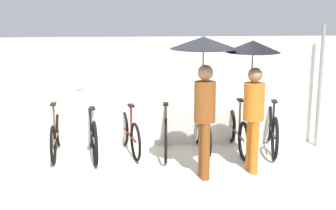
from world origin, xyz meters
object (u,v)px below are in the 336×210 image
object	(u,v)px
parked_bicycle_2	(129,133)
parked_bicycle_6	(272,129)
parked_bicycle_5	(237,131)
parked_bicycle_0	(56,135)
parked_bicycle_1	(92,134)
parked_bicycle_3	(166,131)
parked_bicycle_4	(201,130)
pedestrian_center	(253,75)
pedestrian_leading	(204,69)

from	to	relation	value
parked_bicycle_2	parked_bicycle_6	xyz separation A→B (m)	(2.58, -0.02, 0.03)
parked_bicycle_5	parked_bicycle_2	bearing A→B (deg)	88.16
parked_bicycle_0	parked_bicycle_1	bearing A→B (deg)	-102.07
parked_bicycle_1	parked_bicycle_3	world-z (taller)	parked_bicycle_1
parked_bicycle_4	pedestrian_center	bearing A→B (deg)	-150.19
parked_bicycle_6	pedestrian_leading	xyz separation A→B (m)	(-1.45, -1.21, 1.30)
parked_bicycle_3	parked_bicycle_6	size ratio (longest dim) A/B	0.99
parked_bicycle_1	parked_bicycle_6	size ratio (longest dim) A/B	0.99
parked_bicycle_2	parked_bicycle_4	world-z (taller)	same
parked_bicycle_2	parked_bicycle_1	bearing A→B (deg)	86.50
parked_bicycle_2	parked_bicycle_6	world-z (taller)	parked_bicycle_2
parked_bicycle_3	parked_bicycle_4	world-z (taller)	parked_bicycle_4
parked_bicycle_5	pedestrian_leading	distance (m)	1.95
parked_bicycle_1	parked_bicycle_3	distance (m)	1.29
parked_bicycle_0	parked_bicycle_2	world-z (taller)	parked_bicycle_2
parked_bicycle_5	pedestrian_leading	size ratio (longest dim) A/B	0.79
parked_bicycle_5	parked_bicycle_3	bearing A→B (deg)	90.43
parked_bicycle_1	pedestrian_leading	distance (m)	2.47
parked_bicycle_0	parked_bicycle_3	bearing A→B (deg)	-95.25
parked_bicycle_1	parked_bicycle_5	distance (m)	2.58
parked_bicycle_1	parked_bicycle_4	distance (m)	1.94
parked_bicycle_2	parked_bicycle_0	bearing A→B (deg)	77.61
parked_bicycle_4	parked_bicycle_2	bearing A→B (deg)	87.35
parked_bicycle_0	pedestrian_center	size ratio (longest dim) A/B	0.80
parked_bicycle_1	pedestrian_center	size ratio (longest dim) A/B	0.86
parked_bicycle_2	pedestrian_leading	distance (m)	2.14
pedestrian_center	parked_bicycle_5	bearing A→B (deg)	83.24
pedestrian_center	parked_bicycle_0	bearing A→B (deg)	155.65
pedestrian_leading	parked_bicycle_5	bearing A→B (deg)	49.62
parked_bicycle_3	parked_bicycle_4	size ratio (longest dim) A/B	1.05
parked_bicycle_1	parked_bicycle_6	world-z (taller)	parked_bicycle_1
parked_bicycle_0	parked_bicycle_5	distance (m)	3.23
parked_bicycle_4	pedestrian_leading	xyz separation A→B (m)	(-0.15, -1.22, 1.30)
parked_bicycle_1	parked_bicycle_4	bearing A→B (deg)	-96.35
parked_bicycle_3	pedestrian_center	xyz separation A→B (m)	(1.29, -0.98, 1.15)
parked_bicycle_0	parked_bicycle_3	xyz separation A→B (m)	(1.94, -0.05, 0.05)
pedestrian_leading	parked_bicycle_0	bearing A→B (deg)	146.82
parked_bicycle_1	parked_bicycle_6	bearing A→B (deg)	-97.70
parked_bicycle_5	parked_bicycle_1	bearing A→B (deg)	90.83
parked_bicycle_6	parked_bicycle_3	bearing A→B (deg)	102.04
parked_bicycle_2	parked_bicycle_4	xyz separation A→B (m)	(1.29, -0.01, 0.02)
parked_bicycle_4	parked_bicycle_3	bearing A→B (deg)	92.61
parked_bicycle_6	pedestrian_leading	bearing A→B (deg)	140.69
parked_bicycle_0	parked_bicycle_4	xyz separation A→B (m)	(2.58, 0.00, 0.03)
parked_bicycle_2	pedestrian_leading	xyz separation A→B (m)	(1.14, -1.23, 1.32)
parked_bicycle_2	parked_bicycle_4	distance (m)	1.29
parked_bicycle_1	parked_bicycle_5	size ratio (longest dim) A/B	1.04
parked_bicycle_1	parked_bicycle_6	distance (m)	3.23
parked_bicycle_3	pedestrian_leading	world-z (taller)	pedestrian_leading
parked_bicycle_0	parked_bicycle_2	xyz separation A→B (m)	(1.29, 0.01, 0.01)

